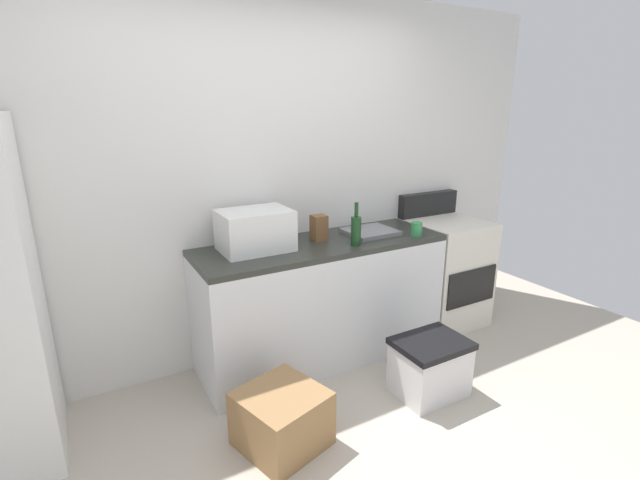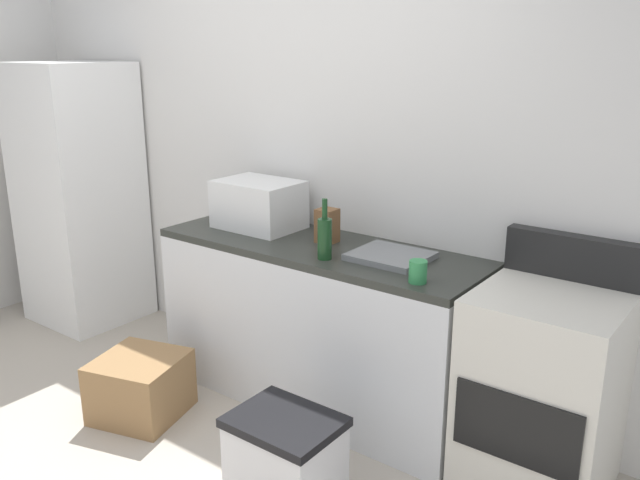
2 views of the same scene
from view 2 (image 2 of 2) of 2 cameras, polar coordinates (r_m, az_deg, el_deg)
wall_back at (r=3.80m, az=-0.56°, el=7.42°), size 5.00×0.10×2.60m
kitchen_counter at (r=3.60m, az=-0.12°, el=-7.25°), size 1.80×0.60×0.90m
refrigerator at (r=4.89m, az=-20.06°, el=3.67°), size 0.68×0.66×1.79m
stove_oven at (r=3.10m, az=18.70°, el=-12.06°), size 0.60×0.61×1.10m
microwave at (r=3.75m, az=-5.29°, el=3.09°), size 0.46×0.34×0.27m
sink_basin at (r=3.23m, az=6.12°, el=-1.39°), size 0.36×0.32×0.03m
wine_bottle at (r=3.18m, az=0.41°, el=0.25°), size 0.07×0.07×0.30m
coffee_mug at (r=2.92m, az=8.46°, el=-2.72°), size 0.08×0.08×0.10m
knife_block at (r=3.46m, az=0.62°, el=1.25°), size 0.10×0.10×0.18m
cardboard_box_medium at (r=3.71m, az=-15.24°, el=-12.11°), size 0.53×0.53×0.32m
storage_bin at (r=3.01m, az=-3.01°, el=-18.16°), size 0.46×0.36×0.38m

